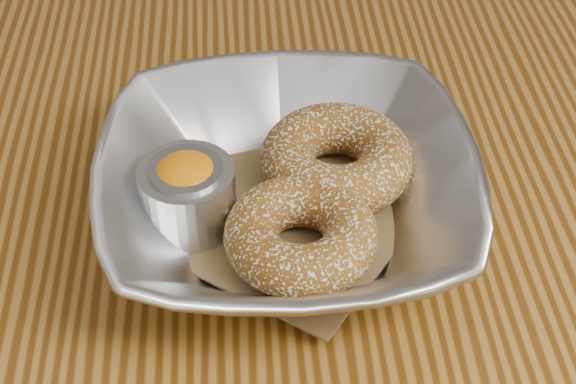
{
  "coord_description": "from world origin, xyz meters",
  "views": [
    {
      "loc": [
        -0.06,
        -0.39,
        1.15
      ],
      "look_at": [
        -0.04,
        0.01,
        0.78
      ],
      "focal_mm": 55.0,
      "sensor_mm": 36.0,
      "label": 1
    }
  ],
  "objects": [
    {
      "name": "serving_bowl",
      "position": [
        -0.04,
        0.01,
        0.78
      ],
      "size": [
        0.24,
        0.24,
        0.06
      ],
      "primitive_type": "imported",
      "color": "#BABCC1",
      "rests_on": "table"
    },
    {
      "name": "donut_front",
      "position": [
        -0.03,
        -0.02,
        0.78
      ],
      "size": [
        0.13,
        0.13,
        0.03
      ],
      "primitive_type": "torus",
      "rotation": [
        0.0,
        0.0,
        0.5
      ],
      "color": "brown",
      "rests_on": "parchment"
    },
    {
      "name": "donut_back",
      "position": [
        -0.0,
        0.04,
        0.78
      ],
      "size": [
        0.13,
        0.13,
        0.04
      ],
      "primitive_type": "torus",
      "rotation": [
        0.0,
        0.0,
        -0.41
      ],
      "color": "brown",
      "rests_on": "parchment"
    },
    {
      "name": "parchment",
      "position": [
        -0.04,
        0.01,
        0.76
      ],
      "size": [
        0.2,
        0.2,
        0.0
      ],
      "primitive_type": "cube",
      "rotation": [
        0.0,
        0.0,
        0.93
      ],
      "color": "brown",
      "rests_on": "table"
    },
    {
      "name": "table",
      "position": [
        0.0,
        0.0,
        0.65
      ],
      "size": [
        1.2,
        0.8,
        0.75
      ],
      "color": "brown",
      "rests_on": "ground_plane"
    },
    {
      "name": "ramekin",
      "position": [
        -0.1,
        0.01,
        0.78
      ],
      "size": [
        0.06,
        0.06,
        0.05
      ],
      "color": "#BABCC1",
      "rests_on": "table"
    }
  ]
}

